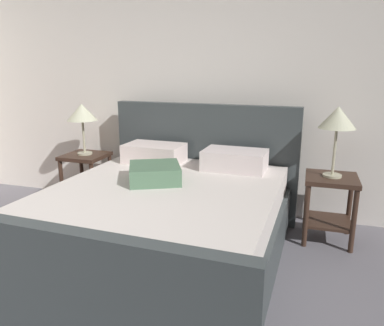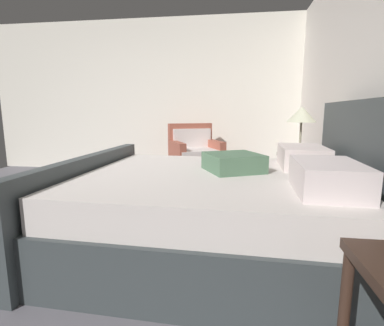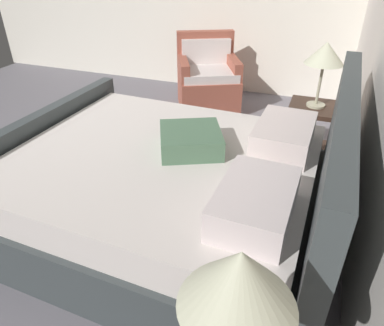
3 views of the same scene
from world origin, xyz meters
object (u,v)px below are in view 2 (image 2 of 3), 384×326
Objects in this scene: nightstand_left at (298,172)px; table_lamp_left at (302,116)px; armchair at (195,159)px; bed at (219,208)px.

table_lamp_left is (-0.00, 0.00, 0.64)m from nightstand_left.
table_lamp_left reaches higher than armchair.
bed reaches higher than nightstand_left.
armchair is at bearing -167.83° from bed.
nightstand_left is 0.64m from table_lamp_left.
bed is at bearing -33.53° from table_lamp_left.
bed is 3.79× the size of nightstand_left.
table_lamp_left is (-1.27, 0.84, 0.70)m from bed.
bed is 1.53m from nightstand_left.
nightstand_left is 0.62× the size of armchair.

